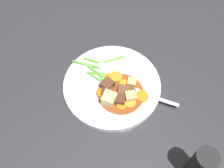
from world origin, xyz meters
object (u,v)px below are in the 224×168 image
at_px(fork, 146,95).
at_px(pepper_mill, 199,166).
at_px(carrot_slice_4, 110,79).
at_px(potato_chunk_2, 131,97).
at_px(carrot_slice_0, 101,93).
at_px(meat_chunk_3, 121,100).
at_px(meat_chunk_4, 107,92).
at_px(dinner_plate, 112,86).
at_px(carrot_slice_5, 130,103).
at_px(carrot_slice_6, 116,77).
at_px(carrot_slice_1, 122,105).
at_px(meat_chunk_1, 131,90).
at_px(potato_chunk_1, 132,83).
at_px(meat_chunk_0, 107,85).
at_px(carrot_slice_3, 124,85).
at_px(meat_chunk_2, 124,91).
at_px(carrot_slice_2, 142,96).
at_px(potato_chunk_0, 109,99).

bearing_deg(fork, pepper_mill, 5.14).
height_order(carrot_slice_4, potato_chunk_2, potato_chunk_2).
xyz_separation_m(carrot_slice_0, fork, (0.05, 0.12, -0.00)).
distance_m(potato_chunk_2, pepper_mill, 0.25).
bearing_deg(meat_chunk_3, meat_chunk_4, -143.91).
height_order(dinner_plate, carrot_slice_0, carrot_slice_0).
distance_m(carrot_slice_5, pepper_mill, 0.24).
xyz_separation_m(meat_chunk_3, meat_chunk_4, (-0.04, -0.03, -0.00)).
height_order(carrot_slice_6, meat_chunk_4, meat_chunk_4).
height_order(carrot_slice_1, meat_chunk_4, meat_chunk_4).
distance_m(carrot_slice_6, meat_chunk_1, 0.06).
xyz_separation_m(dinner_plate, carrot_slice_6, (-0.01, 0.02, 0.01)).
xyz_separation_m(potato_chunk_1, meat_chunk_0, (-0.02, -0.07, 0.00)).
xyz_separation_m(meat_chunk_0, meat_chunk_1, (0.04, 0.06, -0.00)).
height_order(carrot_slice_6, potato_chunk_2, potato_chunk_2).
height_order(carrot_slice_0, carrot_slice_1, carrot_slice_0).
height_order(meat_chunk_0, fork, meat_chunk_0).
bearing_deg(meat_chunk_4, carrot_slice_3, 98.84).
relative_size(meat_chunk_2, meat_chunk_4, 1.00).
relative_size(carrot_slice_0, fork, 0.19).
relative_size(dinner_plate, carrot_slice_2, 7.90).
bearing_deg(pepper_mill, potato_chunk_2, -164.05).
distance_m(carrot_slice_1, potato_chunk_0, 0.04).
bearing_deg(meat_chunk_0, dinner_plate, 110.17).
relative_size(carrot_slice_0, carrot_slice_4, 0.84).
bearing_deg(meat_chunk_0, carrot_slice_1, 14.64).
distance_m(carrot_slice_6, fork, 0.10).
xyz_separation_m(carrot_slice_5, meat_chunk_4, (-0.05, -0.05, 0.01)).
distance_m(potato_chunk_2, meat_chunk_1, 0.02).
xyz_separation_m(dinner_plate, potato_chunk_0, (0.05, -0.03, 0.03)).
relative_size(dinner_plate, fork, 1.97).
height_order(carrot_slice_5, meat_chunk_3, meat_chunk_3).
relative_size(carrot_slice_3, potato_chunk_1, 1.24).
distance_m(carrot_slice_0, meat_chunk_0, 0.03).
bearing_deg(meat_chunk_4, potato_chunk_0, -9.57).
xyz_separation_m(carrot_slice_3, fork, (0.05, 0.05, -0.00)).
xyz_separation_m(carrot_slice_1, carrot_slice_4, (-0.09, -0.00, 0.00)).
bearing_deg(carrot_slice_2, meat_chunk_4, -116.56).
bearing_deg(fork, meat_chunk_0, -123.70).
height_order(carrot_slice_5, fork, carrot_slice_5).
distance_m(dinner_plate, carrot_slice_2, 0.09).
bearing_deg(potato_chunk_2, carrot_slice_2, 81.11).
distance_m(carrot_slice_3, meat_chunk_3, 0.05).
distance_m(carrot_slice_5, fork, 0.05).
xyz_separation_m(carrot_slice_1, pepper_mill, (0.22, 0.10, 0.05)).
height_order(carrot_slice_2, meat_chunk_2, meat_chunk_2).
xyz_separation_m(potato_chunk_0, meat_chunk_3, (0.01, 0.03, -0.01)).
relative_size(carrot_slice_0, carrot_slice_3, 0.91).
height_order(meat_chunk_0, meat_chunk_3, meat_chunk_0).
xyz_separation_m(carrot_slice_0, meat_chunk_3, (0.04, 0.04, 0.00)).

